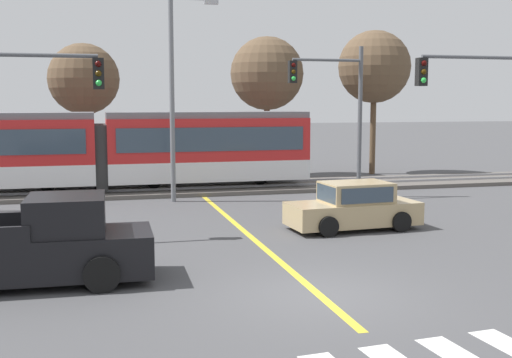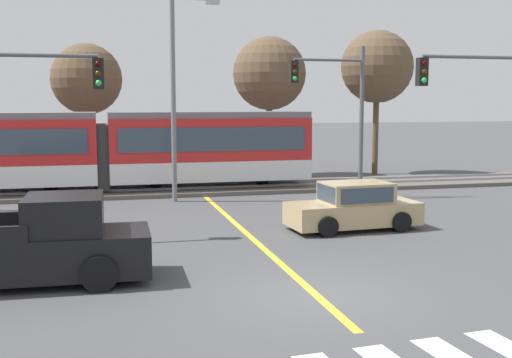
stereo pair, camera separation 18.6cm
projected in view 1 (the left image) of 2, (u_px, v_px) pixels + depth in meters
ground_plane at (319, 295)px, 13.63m from camera, size 200.00×200.00×0.00m
track_bed at (197, 189)px, 29.38m from camera, size 120.00×4.00×0.18m
rail_near at (199, 188)px, 28.67m from camera, size 120.00×0.08×0.10m
rail_far at (194, 184)px, 30.05m from camera, size 120.00×0.08×0.10m
light_rail_tram at (101, 148)px, 28.09m from camera, size 18.50×2.64×3.43m
lane_centre_line at (251, 237)px, 19.43m from camera, size 0.20×16.70×0.01m
sedan_crossing at (353, 208)px, 20.56m from camera, size 4.31×2.14×1.52m
pickup_truck at (36, 247)px, 14.38m from camera, size 5.45×2.35×1.98m
traffic_light_mid_left at (8, 109)px, 18.04m from camera, size 4.25×0.38×5.77m
traffic_light_mid_right at (489, 104)px, 21.44m from camera, size 4.25×0.38×6.00m
traffic_light_far_right at (337, 101)px, 26.72m from camera, size 3.25×0.38×6.36m
street_lamp_centre at (176, 85)px, 25.72m from camera, size 2.01×0.28×8.35m
bare_tree_west at (84, 79)px, 33.08m from camera, size 3.66×3.66×7.05m
bare_tree_east at (267, 74)px, 34.39m from camera, size 3.93×3.93×7.52m
bare_tree_far_east at (374, 67)px, 35.46m from camera, size 4.00×4.00×7.97m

